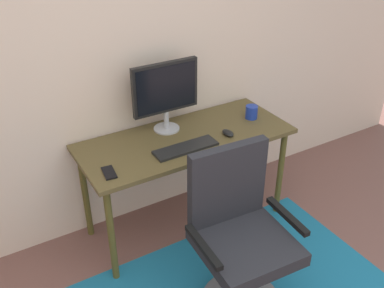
{
  "coord_description": "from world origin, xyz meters",
  "views": [
    {
      "loc": [
        -0.86,
        -0.43,
        2.21
      ],
      "look_at": [
        0.33,
        1.58,
        0.84
      ],
      "focal_mm": 41.26,
      "sensor_mm": 36.0,
      "label": 1
    }
  ],
  "objects_px": {
    "monitor": "(165,91)",
    "computer_mouse": "(228,133)",
    "coffee_cup": "(251,112)",
    "keyboard": "(186,148)",
    "cell_phone": "(109,173)",
    "office_chair": "(239,244)",
    "desk": "(186,147)"
  },
  "relations": [
    {
      "from": "cell_phone",
      "to": "desk",
      "type": "bearing_deg",
      "value": 20.73
    },
    {
      "from": "computer_mouse",
      "to": "cell_phone",
      "type": "distance_m",
      "value": 0.87
    },
    {
      "from": "cell_phone",
      "to": "coffee_cup",
      "type": "bearing_deg",
      "value": 14.37
    },
    {
      "from": "office_chair",
      "to": "keyboard",
      "type": "bearing_deg",
      "value": 91.5
    },
    {
      "from": "coffee_cup",
      "to": "cell_phone",
      "type": "bearing_deg",
      "value": -172.73
    },
    {
      "from": "keyboard",
      "to": "office_chair",
      "type": "xyz_separation_m",
      "value": [
        -0.02,
        -0.65,
        -0.29
      ]
    },
    {
      "from": "monitor",
      "to": "office_chair",
      "type": "bearing_deg",
      "value": -92.71
    },
    {
      "from": "cell_phone",
      "to": "keyboard",
      "type": "bearing_deg",
      "value": 8.07
    },
    {
      "from": "keyboard",
      "to": "office_chair",
      "type": "height_order",
      "value": "office_chair"
    },
    {
      "from": "monitor",
      "to": "computer_mouse",
      "type": "distance_m",
      "value": 0.51
    },
    {
      "from": "monitor",
      "to": "keyboard",
      "type": "height_order",
      "value": "monitor"
    },
    {
      "from": "monitor",
      "to": "computer_mouse",
      "type": "xyz_separation_m",
      "value": [
        0.32,
        -0.29,
        -0.27
      ]
    },
    {
      "from": "desk",
      "to": "office_chair",
      "type": "bearing_deg",
      "value": -97.7
    },
    {
      "from": "monitor",
      "to": "coffee_cup",
      "type": "bearing_deg",
      "value": -14.74
    },
    {
      "from": "computer_mouse",
      "to": "cell_phone",
      "type": "relative_size",
      "value": 0.74
    },
    {
      "from": "monitor",
      "to": "keyboard",
      "type": "relative_size",
      "value": 1.14
    },
    {
      "from": "keyboard",
      "to": "cell_phone",
      "type": "relative_size",
      "value": 3.07
    },
    {
      "from": "monitor",
      "to": "coffee_cup",
      "type": "distance_m",
      "value": 0.68
    },
    {
      "from": "cell_phone",
      "to": "office_chair",
      "type": "xyz_separation_m",
      "value": [
        0.5,
        -0.64,
        -0.29
      ]
    },
    {
      "from": "desk",
      "to": "keyboard",
      "type": "relative_size",
      "value": 3.4
    },
    {
      "from": "monitor",
      "to": "keyboard",
      "type": "distance_m",
      "value": 0.41
    },
    {
      "from": "desk",
      "to": "office_chair",
      "type": "relative_size",
      "value": 1.44
    },
    {
      "from": "desk",
      "to": "monitor",
      "type": "height_order",
      "value": "monitor"
    },
    {
      "from": "keyboard",
      "to": "coffee_cup",
      "type": "distance_m",
      "value": 0.65
    },
    {
      "from": "computer_mouse",
      "to": "office_chair",
      "type": "xyz_separation_m",
      "value": [
        -0.36,
        -0.66,
        -0.3
      ]
    },
    {
      "from": "computer_mouse",
      "to": "desk",
      "type": "bearing_deg",
      "value": 154.14
    },
    {
      "from": "computer_mouse",
      "to": "coffee_cup",
      "type": "relative_size",
      "value": 1.08
    },
    {
      "from": "desk",
      "to": "monitor",
      "type": "xyz_separation_m",
      "value": [
        -0.06,
        0.16,
        0.37
      ]
    },
    {
      "from": "desk",
      "to": "office_chair",
      "type": "xyz_separation_m",
      "value": [
        -0.11,
        -0.79,
        -0.21
      ]
    },
    {
      "from": "desk",
      "to": "cell_phone",
      "type": "distance_m",
      "value": 0.63
    },
    {
      "from": "computer_mouse",
      "to": "cell_phone",
      "type": "bearing_deg",
      "value": -178.5
    },
    {
      "from": "coffee_cup",
      "to": "desk",
      "type": "bearing_deg",
      "value": -179.96
    }
  ]
}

